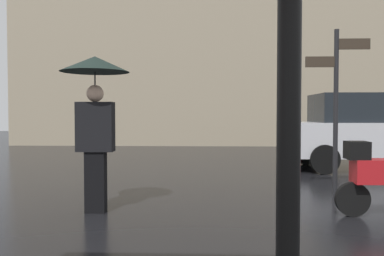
# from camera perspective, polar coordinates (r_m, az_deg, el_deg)

# --- Properties ---
(pedestrian_with_umbrella) EXTENTS (0.95, 0.95, 2.17)m
(pedestrian_with_umbrella) POSITION_cam_1_polar(r_m,az_deg,el_deg) (5.78, -13.49, 4.47)
(pedestrian_with_umbrella) COLOR black
(pedestrian_with_umbrella) RESTS_ON ground
(parked_car_left) EXTENTS (4.18, 1.94, 1.87)m
(parked_car_left) POSITION_cam_1_polar(r_m,az_deg,el_deg) (10.95, 23.51, -0.36)
(parked_car_left) COLOR silver
(parked_car_left) RESTS_ON ground
(street_signpost) EXTENTS (1.08, 0.08, 2.81)m
(street_signpost) POSITION_cam_1_polar(r_m,az_deg,el_deg) (7.36, 19.66, 4.51)
(street_signpost) COLOR black
(street_signpost) RESTS_ON ground
(building_block) EXTENTS (19.04, 2.92, 13.01)m
(building_block) POSITION_cam_1_polar(r_m,az_deg,el_deg) (19.38, 4.94, 17.32)
(building_block) COLOR gray
(building_block) RESTS_ON ground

